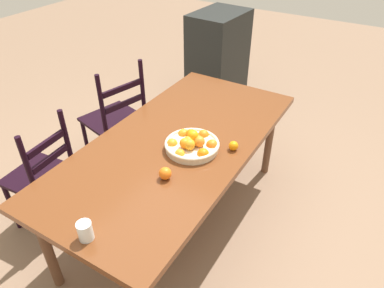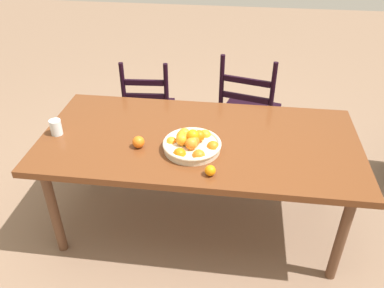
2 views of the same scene
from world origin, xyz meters
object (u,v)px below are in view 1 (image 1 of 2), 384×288
at_px(orange_loose_0, 233,146).
at_px(fruit_bowl, 192,144).
at_px(drinking_glass, 85,231).
at_px(dining_table, 177,148).
at_px(orange_loose_1, 165,173).
at_px(chair_near_window, 43,178).
at_px(chair_by_cabinet, 116,120).
at_px(cabinet, 218,59).

bearing_deg(orange_loose_0, fruit_bowl, 119.81).
xyz_separation_m(orange_loose_0, drinking_glass, (-1.01, 0.29, 0.02)).
xyz_separation_m(fruit_bowl, drinking_glass, (-0.88, 0.07, 0.01)).
xyz_separation_m(dining_table, drinking_glass, (-0.90, -0.07, 0.11)).
bearing_deg(orange_loose_1, fruit_bowl, 2.16).
relative_size(orange_loose_1, drinking_glass, 0.73).
height_order(chair_near_window, drinking_glass, chair_near_window).
height_order(chair_near_window, fruit_bowl, chair_near_window).
distance_m(dining_table, orange_loose_1, 0.40).
height_order(dining_table, fruit_bowl, fruit_bowl).
relative_size(dining_table, drinking_glass, 19.94).
bearing_deg(orange_loose_1, orange_loose_0, -25.41).
xyz_separation_m(dining_table, chair_by_cabinet, (0.32, 0.85, -0.21)).
relative_size(chair_near_window, orange_loose_1, 12.75).
bearing_deg(fruit_bowl, dining_table, 78.27).
bearing_deg(fruit_bowl, chair_near_window, 117.61).
relative_size(chair_by_cabinet, fruit_bowl, 2.83).
height_order(dining_table, orange_loose_1, orange_loose_1).
xyz_separation_m(chair_by_cabinet, fruit_bowl, (-0.35, -0.99, 0.32)).
distance_m(orange_loose_0, orange_loose_1, 0.50).
height_order(fruit_bowl, orange_loose_1, fruit_bowl).
relative_size(orange_loose_0, drinking_glass, 0.61).
bearing_deg(fruit_bowl, drinking_glass, 175.74).
relative_size(cabinet, orange_loose_1, 14.28).
bearing_deg(drinking_glass, orange_loose_1, -7.99).
relative_size(cabinet, drinking_glass, 10.44).
xyz_separation_m(chair_near_window, cabinet, (2.39, -0.14, 0.08)).
bearing_deg(dining_table, chair_by_cabinet, 69.21).
relative_size(chair_near_window, fruit_bowl, 2.65).
height_order(fruit_bowl, orange_loose_0, fruit_bowl).
height_order(dining_table, chair_near_window, chair_near_window).
bearing_deg(dining_table, orange_loose_0, -74.45).
xyz_separation_m(chair_by_cabinet, orange_loose_0, (-0.22, -1.21, 0.31)).
bearing_deg(cabinet, orange_loose_0, -146.11).
relative_size(chair_near_window, chair_by_cabinet, 0.93).
distance_m(chair_near_window, drinking_glass, 1.01).
distance_m(chair_by_cabinet, drinking_glass, 1.57).
bearing_deg(fruit_bowl, orange_loose_1, -177.84).
bearing_deg(drinking_glass, chair_by_cabinet, 36.88).
xyz_separation_m(chair_by_cabinet, cabinet, (1.56, -0.19, 0.06)).
xyz_separation_m(chair_near_window, chair_by_cabinet, (0.84, 0.05, 0.02)).
distance_m(dining_table, fruit_bowl, 0.18).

